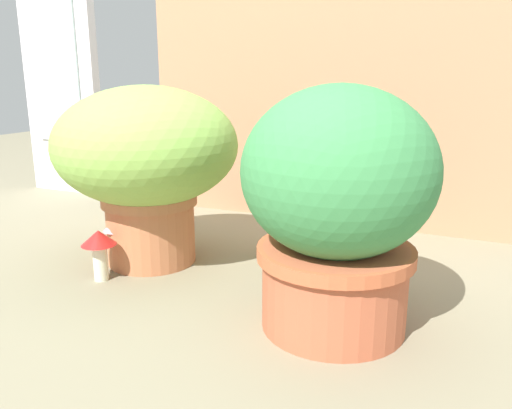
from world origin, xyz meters
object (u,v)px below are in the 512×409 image
at_px(grass_planter, 147,157).
at_px(mushroom_ornament_pink, 117,235).
at_px(mushroom_ornament_red, 99,245).
at_px(cat, 306,216).
at_px(leafy_planter, 337,202).

relative_size(grass_planter, mushroom_ornament_pink, 3.56).
bearing_deg(mushroom_ornament_red, grass_planter, 76.90).
height_order(cat, mushroom_ornament_pink, cat).
bearing_deg(cat, mushroom_ornament_pink, -150.81).
distance_m(leafy_planter, mushroom_ornament_pink, 0.60).
bearing_deg(cat, grass_planter, -156.83).
height_order(mushroom_ornament_pink, mushroom_ornament_red, mushroom_ornament_pink).
distance_m(mushroom_ornament_pink, mushroom_ornament_red, 0.08).
height_order(cat, mushroom_ornament_red, cat).
xyz_separation_m(grass_planter, mushroom_ornament_pink, (-0.05, -0.07, -0.18)).
height_order(leafy_planter, mushroom_ornament_pink, leafy_planter).
distance_m(grass_planter, leafy_planter, 0.54).
relative_size(grass_planter, leafy_planter, 0.99).
bearing_deg(cat, leafy_planter, -62.23).
bearing_deg(mushroom_ornament_pink, mushroom_ornament_red, -81.62).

